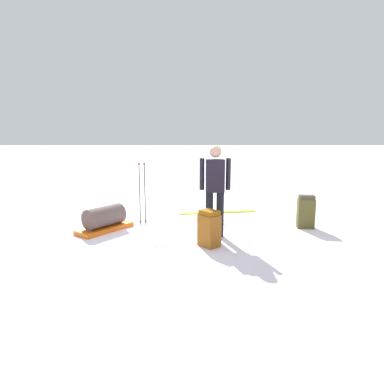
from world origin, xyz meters
name	(u,v)px	position (x,y,z in m)	size (l,w,h in m)	color
ground_plane	(192,224)	(0.00, 0.00, 0.00)	(80.00, 80.00, 0.00)	white
skier_standing	(215,186)	(-0.42, 0.82, 0.95)	(0.57, 0.22, 1.70)	black
ski_pair_near	(217,212)	(-0.61, -1.05, 0.01)	(1.86, 0.45, 0.05)	gold
backpack_large_dark	(306,212)	(-2.32, 0.25, 0.33)	(0.35, 0.24, 0.68)	#4E4A21
backpack_bright	(209,229)	(-0.30, 1.37, 0.31)	(0.41, 0.42, 0.63)	brown
ski_poles_planted_near	(142,191)	(1.04, -0.02, 0.73)	(0.17, 0.10, 1.31)	black
ski_poles_planted_far	(220,191)	(-0.59, -0.06, 0.70)	(0.20, 0.11, 1.26)	black
gear_sled	(104,219)	(1.74, 0.44, 0.22)	(1.04, 1.18, 0.49)	orange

